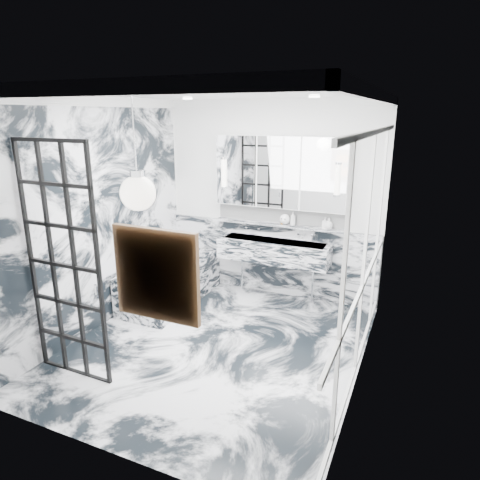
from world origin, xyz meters
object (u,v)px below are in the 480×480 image
at_px(crittall_door, 64,265).
at_px(trough_sink, 274,251).
at_px(bathtub, 171,282).
at_px(mirror_cabinet, 280,172).

distance_m(crittall_door, trough_sink, 2.93).
height_order(trough_sink, bathtub, trough_sink).
relative_size(mirror_cabinet, bathtub, 1.15).
bearing_deg(bathtub, crittall_door, -87.80).
xyz_separation_m(crittall_door, bathtub, (-0.07, 1.95, -0.91)).
xyz_separation_m(trough_sink, mirror_cabinet, (-0.00, 0.17, 1.09)).
xyz_separation_m(crittall_door, mirror_cabinet, (1.25, 2.78, 0.63)).
bearing_deg(bathtub, trough_sink, 26.48).
bearing_deg(mirror_cabinet, trough_sink, -90.00).
bearing_deg(trough_sink, crittall_door, -115.58).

